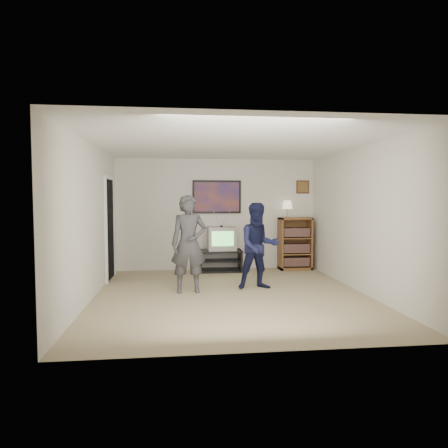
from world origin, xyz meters
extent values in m
cube|color=#8B7858|center=(0.00, 0.00, 0.00)|extent=(4.50, 5.00, 0.01)
cube|color=white|center=(0.00, 0.00, 2.50)|extent=(4.50, 5.00, 0.01)
cube|color=silver|center=(0.00, 2.50, 1.25)|extent=(4.50, 0.01, 2.50)
cube|color=silver|center=(-2.25, 0.00, 1.25)|extent=(0.01, 5.00, 2.50)
cube|color=silver|center=(2.25, 0.00, 1.25)|extent=(0.01, 5.00, 2.50)
cube|color=black|center=(0.05, 2.23, 0.45)|extent=(0.95, 0.53, 0.04)
cube|color=black|center=(0.05, 2.23, 0.02)|extent=(0.95, 0.53, 0.04)
cube|color=black|center=(-0.39, 2.23, 0.24)|extent=(0.04, 0.51, 0.47)
cube|color=black|center=(0.50, 2.23, 0.24)|extent=(0.04, 0.51, 0.47)
imported|color=#38383B|center=(-0.69, 0.31, 0.84)|extent=(0.64, 0.44, 1.68)
imported|color=#131635|center=(0.55, 0.44, 0.77)|extent=(0.78, 0.63, 1.54)
cube|color=white|center=(-0.67, 0.54, 1.23)|extent=(0.07, 0.12, 0.03)
cube|color=white|center=(0.50, 0.66, 0.95)|extent=(0.05, 0.12, 0.03)
cube|color=black|center=(0.00, 2.48, 1.65)|extent=(1.10, 0.03, 0.75)
cube|color=white|center=(-0.55, 2.48, 1.95)|extent=(0.28, 0.02, 0.14)
cube|color=#3A2312|center=(2.00, 2.48, 1.88)|extent=(0.30, 0.03, 0.30)
cube|color=black|center=(-2.23, 1.60, 1.00)|extent=(0.03, 0.85, 2.00)
camera|label=1|loc=(-0.86, -6.51, 1.61)|focal=32.00mm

